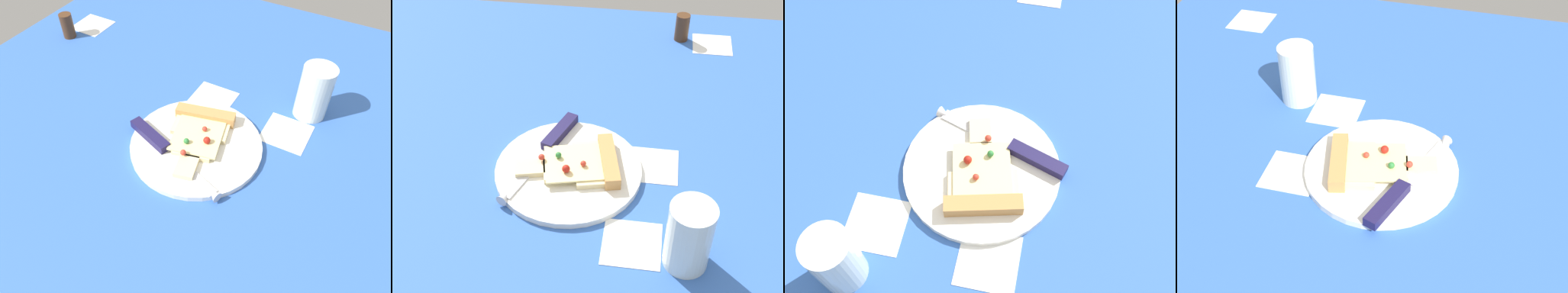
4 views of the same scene
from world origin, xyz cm
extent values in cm
cube|color=#3360B7|center=(0.00, 0.00, -1.50)|extent=(121.11, 121.11, 3.00)
cube|color=white|center=(-15.03, -10.36, -0.10)|extent=(9.00, 9.00, 0.20)
cube|color=white|center=(46.11, -24.31, -0.10)|extent=(9.00, 9.00, 0.20)
cube|color=white|center=(2.81, -12.57, -0.10)|extent=(9.00, 9.00, 0.20)
cylinder|color=white|center=(-1.05, 1.78, 0.56)|extent=(25.35, 25.35, 1.13)
cube|color=beige|center=(-0.12, -2.11, 1.63)|extent=(12.09, 8.38, 1.00)
cube|color=beige|center=(-1.39, 3.24, 1.63)|extent=(8.30, 7.11, 1.00)
cube|color=beige|center=(-2.55, 8.10, 1.63)|extent=(4.71, 5.89, 1.00)
cube|color=#F2E099|center=(-0.82, 0.81, 2.28)|extent=(11.26, 11.86, 0.30)
cube|color=tan|center=(0.57, -5.03, 2.23)|extent=(12.28, 5.31, 2.20)
sphere|color=red|center=(-1.44, -0.88, 2.93)|extent=(1.01, 1.01, 1.01)
sphere|color=red|center=(-0.92, 6.44, 2.98)|extent=(1.10, 1.10, 1.10)
sphere|color=#2D7A38|center=(0.36, 3.66, 2.96)|extent=(1.08, 1.08, 1.08)
sphere|color=#B21E14|center=(-3.30, 1.76, 3.11)|extent=(1.36, 1.36, 1.36)
cube|color=silver|center=(-3.83, 8.84, 1.28)|extent=(11.97, 5.93, 0.30)
cone|color=silver|center=(-9.48, 10.86, 1.28)|extent=(2.56, 2.56, 2.00)
cube|color=#1E1947|center=(7.47, 4.79, 1.93)|extent=(10.16, 5.45, 1.60)
cylinder|color=silver|center=(-17.07, -18.31, 5.71)|extent=(6.63, 6.63, 11.41)
cylinder|color=#4C2D19|center=(47.58, -16.97, 3.15)|extent=(3.23, 3.23, 6.30)
camera|label=1|loc=(-24.99, 45.12, 54.03)|focal=34.76mm
camera|label=2|loc=(-66.55, -10.98, 64.90)|focal=49.12mm
camera|label=3|loc=(5.91, -33.67, 66.93)|focal=42.87mm
camera|label=4|loc=(65.62, 17.43, 65.49)|focal=52.53mm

